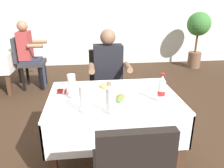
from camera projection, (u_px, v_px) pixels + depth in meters
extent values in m
plane|color=#382619|center=(110.00, 155.00, 2.39)|extent=(11.00, 11.00, 0.00)
cube|color=silver|center=(93.00, 4.00, 5.39)|extent=(11.00, 0.12, 3.02)
cube|color=white|center=(113.00, 97.00, 2.09)|extent=(1.22, 0.88, 0.02)
cube|color=white|center=(120.00, 138.00, 1.75)|extent=(1.22, 0.02, 0.32)
cube|color=white|center=(109.00, 95.00, 2.55)|extent=(1.22, 0.02, 0.32)
cube|color=white|center=(50.00, 116.00, 2.08)|extent=(0.02, 0.88, 0.32)
cube|color=white|center=(172.00, 109.00, 2.21)|extent=(0.02, 0.88, 0.32)
cube|color=#472D1E|center=(52.00, 159.00, 1.80)|extent=(0.07, 0.07, 0.71)
cube|color=#472D1E|center=(180.00, 149.00, 1.92)|extent=(0.07, 0.07, 0.71)
cube|color=#472D1E|center=(62.00, 115.00, 2.51)|extent=(0.07, 0.07, 0.71)
cube|color=#472D1E|center=(155.00, 109.00, 2.63)|extent=(0.07, 0.07, 0.71)
cube|color=black|center=(106.00, 90.00, 2.86)|extent=(0.44, 0.44, 0.08)
cube|color=black|center=(105.00, 65.00, 3.00)|extent=(0.42, 0.06, 0.44)
cube|color=black|center=(94.00, 115.00, 2.78)|extent=(0.04, 0.04, 0.45)
cube|color=black|center=(121.00, 113.00, 2.81)|extent=(0.04, 0.04, 0.45)
cube|color=black|center=(93.00, 103.00, 3.09)|extent=(0.04, 0.04, 0.45)
cube|color=black|center=(117.00, 102.00, 3.13)|extent=(0.04, 0.04, 0.45)
cube|color=black|center=(136.00, 167.00, 1.16)|extent=(0.42, 0.06, 0.44)
cylinder|color=#282D42|center=(104.00, 116.00, 2.76)|extent=(0.10, 0.10, 0.45)
cylinder|color=#282D42|center=(116.00, 115.00, 2.78)|extent=(0.10, 0.10, 0.45)
cube|color=#282D42|center=(109.00, 90.00, 2.82)|extent=(0.34, 0.36, 0.12)
cube|color=black|center=(108.00, 65.00, 2.78)|extent=(0.36, 0.20, 0.50)
sphere|color=brown|center=(108.00, 37.00, 2.66)|extent=(0.19, 0.19, 0.19)
cylinder|color=brown|center=(91.00, 68.00, 2.54)|extent=(0.07, 0.26, 0.07)
cylinder|color=brown|center=(128.00, 67.00, 2.58)|extent=(0.07, 0.26, 0.07)
cube|color=white|center=(123.00, 101.00, 1.96)|extent=(0.24, 0.24, 0.01)
ellipsoid|color=#B77A38|center=(121.00, 96.00, 1.99)|extent=(0.10, 0.08, 0.04)
ellipsoid|color=#99602D|center=(121.00, 97.00, 1.97)|extent=(0.11, 0.12, 0.05)
ellipsoid|color=#4C8E38|center=(119.00, 100.00, 1.92)|extent=(0.08, 0.09, 0.04)
cube|color=white|center=(104.00, 89.00, 2.24)|extent=(0.24, 0.24, 0.01)
ellipsoid|color=gold|center=(104.00, 85.00, 2.22)|extent=(0.10, 0.10, 0.06)
ellipsoid|color=#C14C33|center=(109.00, 85.00, 2.25)|extent=(0.08, 0.10, 0.05)
cylinder|color=white|center=(110.00, 114.00, 1.74)|extent=(0.07, 0.07, 0.01)
cylinder|color=white|center=(110.00, 112.00, 1.73)|extent=(0.02, 0.02, 0.03)
cylinder|color=white|center=(110.00, 99.00, 1.69)|extent=(0.07, 0.07, 0.19)
cylinder|color=#C68928|center=(110.00, 104.00, 1.70)|extent=(0.07, 0.07, 0.11)
cylinder|color=white|center=(85.00, 113.00, 1.76)|extent=(0.07, 0.07, 0.01)
cylinder|color=white|center=(85.00, 111.00, 1.75)|extent=(0.02, 0.02, 0.03)
cylinder|color=white|center=(84.00, 98.00, 1.71)|extent=(0.07, 0.07, 0.20)
cylinder|color=black|center=(84.00, 105.00, 1.73)|extent=(0.07, 0.07, 0.07)
cylinder|color=white|center=(73.00, 98.00, 2.02)|extent=(0.07, 0.07, 0.01)
cylinder|color=white|center=(72.00, 96.00, 2.01)|extent=(0.02, 0.02, 0.03)
cylinder|color=white|center=(72.00, 85.00, 1.97)|extent=(0.07, 0.07, 0.20)
cylinder|color=gold|center=(72.00, 91.00, 1.99)|extent=(0.07, 0.07, 0.08)
cylinder|color=silver|center=(161.00, 92.00, 1.92)|extent=(0.07, 0.07, 0.20)
cylinder|color=red|center=(161.00, 93.00, 1.92)|extent=(0.07, 0.07, 0.04)
cone|color=silver|center=(162.00, 78.00, 1.87)|extent=(0.06, 0.06, 0.05)
cylinder|color=red|center=(163.00, 74.00, 1.86)|extent=(0.03, 0.03, 0.02)
cube|color=maroon|center=(66.00, 91.00, 2.18)|extent=(0.17, 0.13, 0.01)
cube|color=silver|center=(64.00, 90.00, 2.17)|extent=(0.02, 0.19, 0.01)
cube|color=silver|center=(68.00, 90.00, 2.18)|extent=(0.02, 0.19, 0.01)
cube|color=white|center=(15.00, 60.00, 4.07)|extent=(0.02, 0.87, 0.32)
cube|color=#472D1E|center=(8.00, 76.00, 3.79)|extent=(0.07, 0.07, 0.71)
cube|color=#472D1E|center=(20.00, 65.00, 4.48)|extent=(0.07, 0.07, 0.71)
cube|color=#2D2D33|center=(33.00, 63.00, 4.13)|extent=(0.44, 0.44, 0.08)
cube|color=#2D2D33|center=(17.00, 49.00, 4.01)|extent=(0.06, 0.42, 0.44)
cube|color=black|center=(42.00, 79.00, 4.08)|extent=(0.04, 0.04, 0.45)
cube|color=black|center=(45.00, 73.00, 4.40)|extent=(0.04, 0.04, 0.45)
cube|color=black|center=(23.00, 79.00, 4.05)|extent=(0.04, 0.04, 0.45)
cube|color=black|center=(28.00, 74.00, 4.36)|extent=(0.04, 0.04, 0.45)
cylinder|color=#282D42|center=(41.00, 77.00, 4.16)|extent=(0.10, 0.10, 0.45)
cylinder|color=#282D42|center=(43.00, 74.00, 4.31)|extent=(0.10, 0.10, 0.45)
cube|color=#282D42|center=(32.00, 62.00, 4.12)|extent=(0.36, 0.34, 0.12)
cube|color=#9E3838|center=(25.00, 45.00, 4.00)|extent=(0.20, 0.36, 0.50)
sphere|color=#997051|center=(22.00, 26.00, 3.88)|extent=(0.19, 0.19, 0.19)
cylinder|color=#997051|center=(35.00, 46.00, 3.82)|extent=(0.26, 0.07, 0.07)
cylinder|color=#997051|center=(40.00, 42.00, 4.22)|extent=(0.26, 0.07, 0.07)
cylinder|color=brown|center=(194.00, 60.00, 5.52)|extent=(0.31, 0.31, 0.39)
cylinder|color=brown|center=(196.00, 43.00, 5.37)|extent=(0.05, 0.05, 0.46)
sphere|color=#387533|center=(199.00, 24.00, 5.21)|extent=(0.55, 0.55, 0.55)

